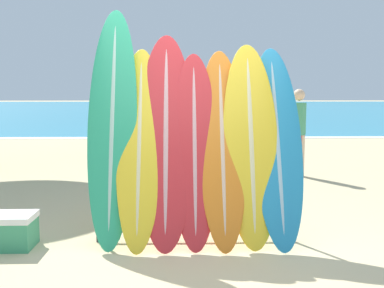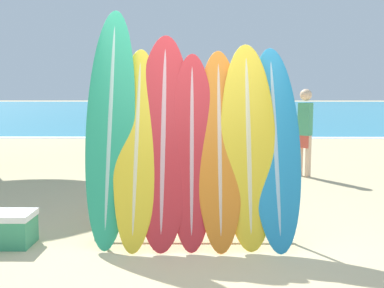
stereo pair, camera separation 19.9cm
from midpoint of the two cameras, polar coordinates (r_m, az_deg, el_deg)
The scene contains 14 objects.
ground_plane at distance 4.65m, azimuth 1.61°, elevation -13.21°, with size 160.00×160.00×0.00m, color #CCB789.
ocean_water at distance 44.74m, azimuth 0.64°, elevation 4.60°, with size 120.00×60.00×0.01m.
surfboard_rack at distance 4.75m, azimuth 1.12°, elevation -6.51°, with size 2.07×0.04×0.92m.
surfboard_slot_0 at distance 4.80m, azimuth -9.15°, elevation 2.63°, with size 0.51×0.96×2.50m.
surfboard_slot_1 at distance 4.71m, azimuth -5.81°, elevation -0.03°, with size 0.48×1.00×2.07m.
surfboard_slot_2 at distance 4.72m, azimuth -2.45°, elevation 0.97°, with size 0.59×1.02×2.23m.
surfboard_slot_3 at distance 4.67m, azimuth 1.20°, elevation -0.40°, with size 0.49×0.88×2.01m.
surfboard_slot_4 at distance 4.69m, azimuth 4.73°, elevation -0.16°, with size 0.50×0.97×2.05m.
surfboard_slot_5 at distance 4.72m, azimuth 8.37°, elevation 0.21°, with size 0.58×0.86×2.11m.
surfboard_slot_6 at distance 4.78m, azimuth 11.69°, elevation 0.02°, with size 0.52×0.98×2.08m.
person_near_water at distance 11.82m, azimuth -10.24°, elevation 3.09°, with size 0.27×0.23×1.60m.
person_mid_beach at distance 8.63m, azimuth 14.79°, elevation 1.85°, with size 0.28×0.27×1.63m.
person_far_left at distance 12.21m, azimuth -5.65°, elevation 3.64°, with size 0.30×0.29×1.74m.
cooler_box at distance 5.04m, azimuth -21.36°, elevation -9.98°, with size 0.54×0.39×0.35m.
Camera 2 is at (0.01, -4.37, 1.58)m, focal length 42.00 mm.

